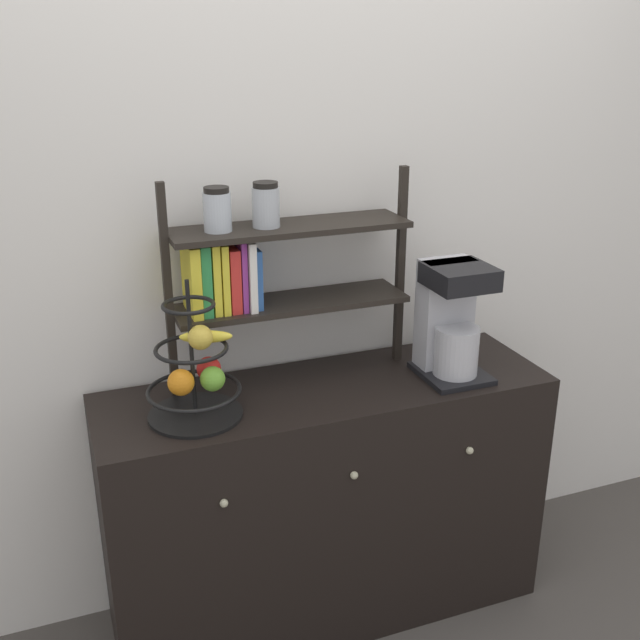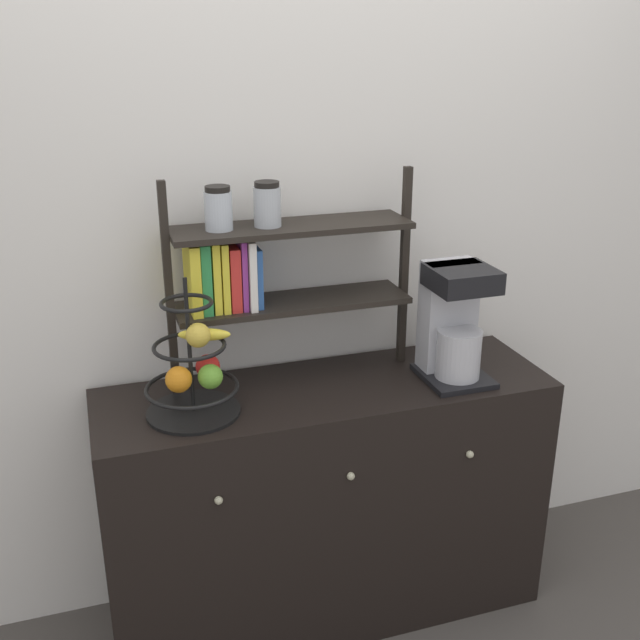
# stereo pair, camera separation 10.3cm
# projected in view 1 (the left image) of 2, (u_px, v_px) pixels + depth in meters

# --- Properties ---
(wall_back) EXTENTS (7.00, 0.05, 2.60)m
(wall_back) POSITION_uv_depth(u_px,v_px,m) (297.00, 225.00, 2.40)
(wall_back) COLOR silver
(wall_back) RESTS_ON ground_plane
(sideboard) EXTENTS (1.43, 0.46, 0.84)m
(sideboard) POSITION_uv_depth(u_px,v_px,m) (326.00, 501.00, 2.48)
(sideboard) COLOR black
(sideboard) RESTS_ON ground_plane
(coffee_maker) EXTENTS (0.20, 0.23, 0.37)m
(coffee_maker) POSITION_uv_depth(u_px,v_px,m) (451.00, 320.00, 2.37)
(coffee_maker) COLOR black
(coffee_maker) RESTS_ON sideboard
(fruit_stand) EXTENTS (0.27, 0.27, 0.41)m
(fruit_stand) POSITION_uv_depth(u_px,v_px,m) (196.00, 373.00, 2.11)
(fruit_stand) COLOR black
(fruit_stand) RESTS_ON sideboard
(shelf_hutch) EXTENTS (0.78, 0.20, 0.65)m
(shelf_hutch) POSITION_uv_depth(u_px,v_px,m) (256.00, 264.00, 2.24)
(shelf_hutch) COLOR black
(shelf_hutch) RESTS_ON sideboard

